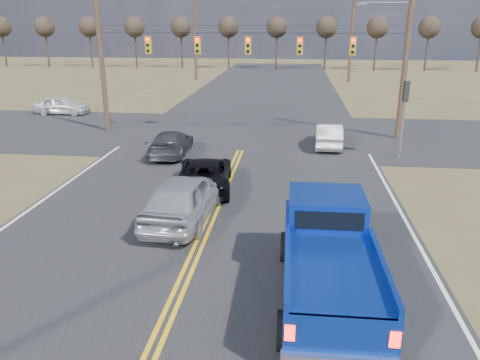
# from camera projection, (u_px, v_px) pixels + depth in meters

# --- Properties ---
(ground) EXTENTS (160.00, 160.00, 0.00)m
(ground) POSITION_uv_depth(u_px,v_px,m) (179.00, 292.00, 12.05)
(ground) COLOR brown
(ground) RESTS_ON ground
(road_main) EXTENTS (14.00, 120.00, 0.02)m
(road_main) POSITION_uv_depth(u_px,v_px,m) (230.00, 174.00, 21.45)
(road_main) COLOR #28282B
(road_main) RESTS_ON ground
(road_cross) EXTENTS (120.00, 12.00, 0.02)m
(road_cross) POSITION_uv_depth(u_px,v_px,m) (248.00, 134.00, 28.98)
(road_cross) COLOR #28282B
(road_cross) RESTS_ON ground
(signal_gantry) EXTENTS (19.60, 4.83, 10.00)m
(signal_gantry) POSITION_uv_depth(u_px,v_px,m) (256.00, 50.00, 27.10)
(signal_gantry) COLOR #473323
(signal_gantry) RESTS_ON ground
(utility_poles) EXTENTS (19.60, 58.32, 10.00)m
(utility_poles) POSITION_uv_depth(u_px,v_px,m) (246.00, 48.00, 26.36)
(utility_poles) COLOR #473323
(utility_poles) RESTS_ON ground
(treeline) EXTENTS (87.00, 117.80, 7.40)m
(treeline) POSITION_uv_depth(u_px,v_px,m) (260.00, 34.00, 35.58)
(treeline) COLOR #33261C
(treeline) RESTS_ON ground
(pickup_truck) EXTENTS (2.46, 6.03, 2.25)m
(pickup_truck) POSITION_uv_depth(u_px,v_px,m) (329.00, 257.00, 11.56)
(pickup_truck) COLOR black
(pickup_truck) RESTS_ON ground
(silver_suv) EXTENTS (2.34, 5.05, 1.68)m
(silver_suv) POSITION_uv_depth(u_px,v_px,m) (184.00, 198.00, 16.17)
(silver_suv) COLOR #A4A6AC
(silver_suv) RESTS_ON ground
(black_suv) EXTENTS (2.69, 4.88, 1.30)m
(black_suv) POSITION_uv_depth(u_px,v_px,m) (205.00, 173.00, 19.38)
(black_suv) COLOR black
(black_suv) RESTS_ON ground
(white_car_queue) EXTENTS (1.59, 4.07, 1.32)m
(white_car_queue) POSITION_uv_depth(u_px,v_px,m) (329.00, 135.00, 25.90)
(white_car_queue) COLOR #BCBCBC
(white_car_queue) RESTS_ON ground
(dgrey_car_queue) EXTENTS (1.96, 4.44, 1.27)m
(dgrey_car_queue) POSITION_uv_depth(u_px,v_px,m) (171.00, 143.00, 24.31)
(dgrey_car_queue) COLOR #3A3A3F
(dgrey_car_queue) RESTS_ON ground
(cross_car_west) EXTENTS (1.78, 4.08, 1.37)m
(cross_car_west) POSITION_uv_depth(u_px,v_px,m) (62.00, 105.00, 35.03)
(cross_car_west) COLOR silver
(cross_car_west) RESTS_ON ground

